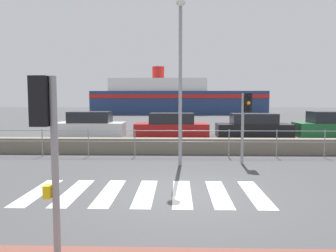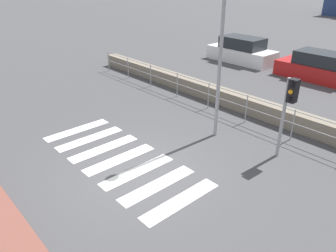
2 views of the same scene
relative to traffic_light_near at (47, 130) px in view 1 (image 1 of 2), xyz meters
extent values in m
plane|color=#424244|center=(1.96, 3.51, -1.91)|extent=(160.00, 160.00, 0.00)
cube|color=silver|center=(-1.70, 3.51, -1.91)|extent=(0.45, 2.40, 0.01)
cube|color=silver|center=(-0.80, 3.51, -1.91)|extent=(0.45, 2.40, 0.01)
cube|color=silver|center=(0.10, 3.51, -1.91)|extent=(0.45, 2.40, 0.01)
cube|color=silver|center=(1.00, 3.51, -1.91)|extent=(0.45, 2.40, 0.01)
cube|color=silver|center=(1.90, 3.51, -1.91)|extent=(0.45, 2.40, 0.01)
cube|color=silver|center=(2.80, 3.51, -1.91)|extent=(0.45, 2.40, 0.01)
cube|color=silver|center=(3.70, 3.51, -1.91)|extent=(0.45, 2.40, 0.01)
cube|color=slate|center=(1.96, 9.45, -1.59)|extent=(20.90, 0.55, 0.64)
cylinder|color=gray|center=(1.96, 8.58, -0.86)|extent=(18.81, 0.03, 0.03)
cylinder|color=gray|center=(1.96, 8.58, -1.30)|extent=(18.81, 0.03, 0.03)
cylinder|color=gray|center=(-3.68, 8.58, -1.36)|extent=(0.04, 0.04, 1.11)
cylinder|color=gray|center=(-1.80, 8.58, -1.36)|extent=(0.04, 0.04, 1.11)
cylinder|color=gray|center=(0.08, 8.58, -1.36)|extent=(0.04, 0.04, 1.11)
cylinder|color=gray|center=(1.96, 8.58, -1.36)|extent=(0.04, 0.04, 1.11)
cylinder|color=gray|center=(3.84, 8.58, -1.36)|extent=(0.04, 0.04, 1.11)
cylinder|color=gray|center=(5.73, 8.58, -1.36)|extent=(0.04, 0.04, 1.11)
cylinder|color=gray|center=(7.61, 8.58, -1.36)|extent=(0.04, 0.04, 1.11)
cylinder|color=gray|center=(0.11, -0.01, -0.59)|extent=(0.10, 0.10, 2.64)
cube|color=black|center=(-0.06, -0.01, 0.39)|extent=(0.24, 0.24, 0.68)
sphere|color=black|center=(-0.06, 0.13, 0.60)|extent=(0.13, 0.13, 0.13)
sphere|color=orange|center=(-0.06, 0.13, 0.39)|extent=(0.13, 0.13, 0.13)
sphere|color=black|center=(-0.06, 0.13, 0.18)|extent=(0.13, 0.13, 0.13)
cube|color=yellow|center=(0.00, -0.01, -0.86)|extent=(0.10, 0.14, 0.18)
cylinder|color=gray|center=(4.11, 7.28, -0.65)|extent=(0.10, 0.10, 2.52)
cube|color=black|center=(4.28, 7.28, 0.27)|extent=(0.24, 0.24, 0.68)
sphere|color=black|center=(4.28, 7.14, 0.48)|extent=(0.13, 0.13, 0.13)
sphere|color=orange|center=(4.28, 7.14, 0.27)|extent=(0.13, 0.13, 0.13)
sphere|color=black|center=(4.28, 7.14, 0.06)|extent=(0.13, 0.13, 0.13)
cylinder|color=gray|center=(1.89, 6.94, 0.88)|extent=(0.12, 0.12, 5.58)
cylinder|color=gray|center=(1.89, 6.61, 3.52)|extent=(0.07, 0.64, 0.07)
ellipsoid|color=silver|center=(1.89, 6.29, 3.47)|extent=(0.32, 0.42, 0.19)
cube|color=navy|center=(1.96, 45.12, -0.20)|extent=(25.53, 6.02, 3.41)
cube|color=white|center=(-1.10, 45.12, 2.44)|extent=(14.29, 4.82, 1.88)
cube|color=red|center=(1.96, 42.09, 0.75)|extent=(25.53, 0.08, 0.55)
cylinder|color=red|center=(-1.10, 45.12, 4.28)|extent=(1.80, 1.80, 1.80)
cube|color=silver|center=(-3.67, 15.89, -1.49)|extent=(4.26, 1.77, 0.84)
cube|color=#1E2328|center=(-3.67, 15.89, -0.73)|extent=(2.56, 1.56, 0.68)
cube|color=#B21919|center=(1.43, 15.89, -1.51)|extent=(4.55, 1.77, 0.79)
cube|color=#1E2328|center=(1.43, 15.89, -0.80)|extent=(2.73, 1.56, 0.65)
cube|color=black|center=(6.49, 15.89, -1.52)|extent=(4.51, 1.86, 0.78)
cube|color=#1E2328|center=(6.49, 15.89, -0.81)|extent=(2.70, 1.64, 0.64)
cube|color=#1E6633|center=(11.25, 15.89, -1.49)|extent=(4.29, 1.77, 0.85)
cube|color=#1E2328|center=(11.25, 15.89, -0.71)|extent=(2.57, 1.56, 0.69)
camera|label=1|loc=(1.79, -4.40, 0.42)|focal=35.00mm
camera|label=2|loc=(8.39, -1.15, 3.35)|focal=35.00mm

